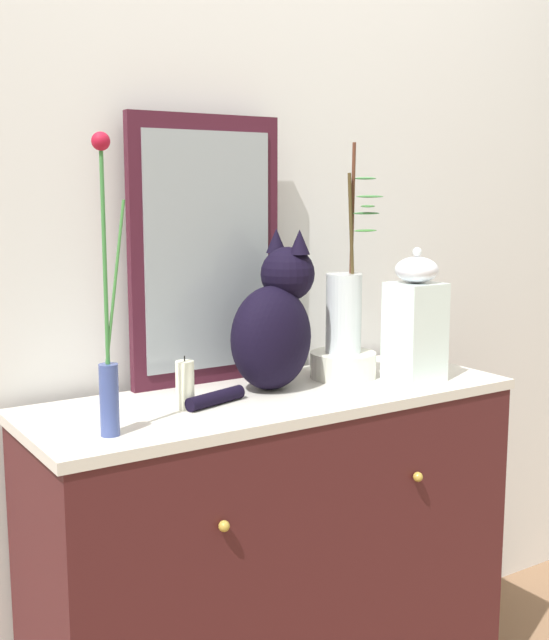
{
  "coord_description": "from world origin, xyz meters",
  "views": [
    {
      "loc": [
        -1.04,
        -1.61,
        1.38
      ],
      "look_at": [
        0.0,
        0.0,
        1.07
      ],
      "focal_mm": 45.88,
      "sensor_mm": 36.0,
      "label": 1
    }
  ],
  "objects_px": {
    "bowl_porcelain": "(343,365)",
    "mirror_leaning": "(206,251)",
    "sideboard": "(275,566)",
    "jar_lidded_porcelain": "(415,321)",
    "cat_sitting": "(274,324)",
    "vase_slim_green": "(108,346)",
    "candle_pillar": "(185,385)",
    "vase_glass_clear": "(345,307)"
  },
  "relations": [
    {
      "from": "vase_slim_green",
      "to": "candle_pillar",
      "type": "xyz_separation_m",
      "value": [
        0.22,
        0.1,
        -0.13
      ]
    },
    {
      "from": "mirror_leaning",
      "to": "bowl_porcelain",
      "type": "bearing_deg",
      "value": -24.44
    },
    {
      "from": "sideboard",
      "to": "cat_sitting",
      "type": "xyz_separation_m",
      "value": [
        0.03,
        0.04,
        0.61
      ]
    },
    {
      "from": "sideboard",
      "to": "mirror_leaning",
      "type": "distance_m",
      "value": 0.81
    },
    {
      "from": "sideboard",
      "to": "vase_slim_green",
      "type": "height_order",
      "value": "vase_slim_green"
    },
    {
      "from": "sideboard",
      "to": "mirror_leaning",
      "type": "relative_size",
      "value": 1.81
    },
    {
      "from": "sideboard",
      "to": "mirror_leaning",
      "type": "bearing_deg",
      "value": 112.02
    },
    {
      "from": "sideboard",
      "to": "jar_lidded_porcelain",
      "type": "height_order",
      "value": "jar_lidded_porcelain"
    },
    {
      "from": "vase_slim_green",
      "to": "candle_pillar",
      "type": "distance_m",
      "value": 0.27
    },
    {
      "from": "bowl_porcelain",
      "to": "vase_glass_clear",
      "type": "xyz_separation_m",
      "value": [
        0.0,
        -0.0,
        0.15
      ]
    },
    {
      "from": "bowl_porcelain",
      "to": "cat_sitting",
      "type": "bearing_deg",
      "value": -179.16
    },
    {
      "from": "cat_sitting",
      "to": "jar_lidded_porcelain",
      "type": "xyz_separation_m",
      "value": [
        0.35,
        -0.12,
        -0.01
      ]
    },
    {
      "from": "mirror_leaning",
      "to": "bowl_porcelain",
      "type": "height_order",
      "value": "mirror_leaning"
    },
    {
      "from": "jar_lidded_porcelain",
      "to": "vase_slim_green",
      "type": "bearing_deg",
      "value": -177.78
    },
    {
      "from": "bowl_porcelain",
      "to": "jar_lidded_porcelain",
      "type": "height_order",
      "value": "jar_lidded_porcelain"
    },
    {
      "from": "candle_pillar",
      "to": "vase_glass_clear",
      "type": "bearing_deg",
      "value": 5.89
    },
    {
      "from": "bowl_porcelain",
      "to": "jar_lidded_porcelain",
      "type": "distance_m",
      "value": 0.22
    },
    {
      "from": "vase_slim_green",
      "to": "jar_lidded_porcelain",
      "type": "bearing_deg",
      "value": 2.22
    },
    {
      "from": "mirror_leaning",
      "to": "vase_glass_clear",
      "type": "height_order",
      "value": "mirror_leaning"
    },
    {
      "from": "bowl_porcelain",
      "to": "jar_lidded_porcelain",
      "type": "xyz_separation_m",
      "value": [
        0.14,
        -0.12,
        0.12
      ]
    },
    {
      "from": "sideboard",
      "to": "vase_glass_clear",
      "type": "bearing_deg",
      "value": 10.27
    },
    {
      "from": "bowl_porcelain",
      "to": "mirror_leaning",
      "type": "bearing_deg",
      "value": 155.56
    },
    {
      "from": "vase_slim_green",
      "to": "jar_lidded_porcelain",
      "type": "relative_size",
      "value": 1.74
    },
    {
      "from": "sideboard",
      "to": "jar_lidded_porcelain",
      "type": "relative_size",
      "value": 3.54
    },
    {
      "from": "cat_sitting",
      "to": "vase_glass_clear",
      "type": "xyz_separation_m",
      "value": [
        0.22,
        0.0,
        0.03
      ]
    },
    {
      "from": "sideboard",
      "to": "jar_lidded_porcelain",
      "type": "distance_m",
      "value": 0.72
    },
    {
      "from": "candle_pillar",
      "to": "mirror_leaning",
      "type": "bearing_deg",
      "value": 50.38
    },
    {
      "from": "jar_lidded_porcelain",
      "to": "mirror_leaning",
      "type": "bearing_deg",
      "value": 149.8
    },
    {
      "from": "bowl_porcelain",
      "to": "candle_pillar",
      "type": "bearing_deg",
      "value": -173.83
    },
    {
      "from": "cat_sitting",
      "to": "vase_glass_clear",
      "type": "bearing_deg",
      "value": 0.25
    },
    {
      "from": "sideboard",
      "to": "candle_pillar",
      "type": "distance_m",
      "value": 0.56
    },
    {
      "from": "vase_glass_clear",
      "to": "jar_lidded_porcelain",
      "type": "height_order",
      "value": "vase_glass_clear"
    },
    {
      "from": "sideboard",
      "to": "vase_glass_clear",
      "type": "distance_m",
      "value": 0.68
    },
    {
      "from": "bowl_porcelain",
      "to": "jar_lidded_porcelain",
      "type": "relative_size",
      "value": 0.5
    },
    {
      "from": "cat_sitting",
      "to": "jar_lidded_porcelain",
      "type": "relative_size",
      "value": 1.18
    },
    {
      "from": "mirror_leaning",
      "to": "cat_sitting",
      "type": "height_order",
      "value": "mirror_leaning"
    },
    {
      "from": "bowl_porcelain",
      "to": "vase_glass_clear",
      "type": "distance_m",
      "value": 0.15
    },
    {
      "from": "mirror_leaning",
      "to": "jar_lidded_porcelain",
      "type": "distance_m",
      "value": 0.56
    },
    {
      "from": "vase_glass_clear",
      "to": "candle_pillar",
      "type": "height_order",
      "value": "vase_glass_clear"
    },
    {
      "from": "vase_glass_clear",
      "to": "candle_pillar",
      "type": "xyz_separation_m",
      "value": [
        -0.49,
        -0.05,
        -0.13
      ]
    },
    {
      "from": "mirror_leaning",
      "to": "vase_slim_green",
      "type": "height_order",
      "value": "mirror_leaning"
    },
    {
      "from": "jar_lidded_porcelain",
      "to": "bowl_porcelain",
      "type": "bearing_deg",
      "value": 138.62
    }
  ]
}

